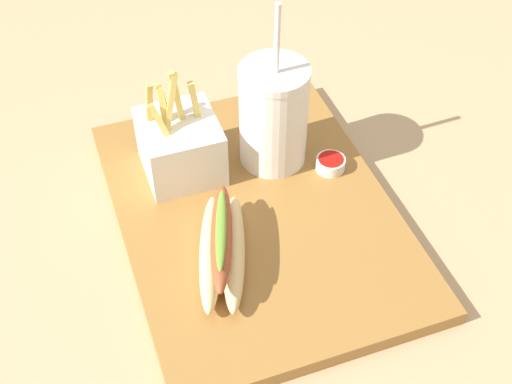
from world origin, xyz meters
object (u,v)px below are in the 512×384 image
Objects in this scene: hot_dog_1 at (222,247)px; fries_basket at (180,146)px; soda_cup at (273,115)px; ketchup_cup_1 at (331,163)px.

fries_basket is at bearing -178.88° from hot_dog_1.
hot_dog_1 is (0.14, -0.11, -0.05)m from soda_cup.
soda_cup is 1.58× the size of fries_basket.
soda_cup is 1.30× the size of hot_dog_1.
soda_cup reaches higher than ketchup_cup_1.
hot_dog_1 reaches higher than ketchup_cup_1.
fries_basket is (-0.02, -0.12, -0.03)m from soda_cup.
ketchup_cup_1 is (0.05, 0.06, -0.06)m from soda_cup.
ketchup_cup_1 is at bearing 70.68° from fries_basket.
soda_cup is 0.19m from hot_dog_1.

